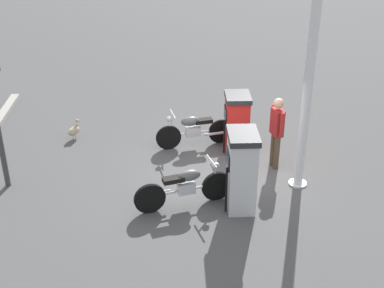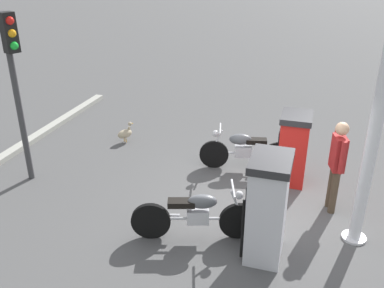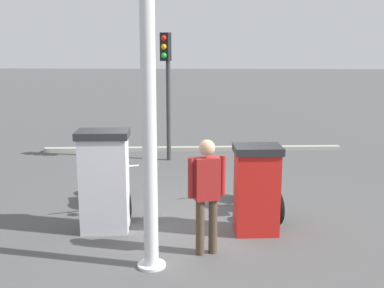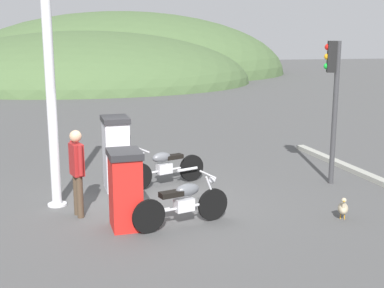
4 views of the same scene
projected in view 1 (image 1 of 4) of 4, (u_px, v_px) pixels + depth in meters
The scene contains 8 objects.
ground_plane at pixel (220, 175), 12.23m from camera, with size 120.00×120.00×0.00m, color #4C4C4C.
fuel_pump_near at pixel (237, 122), 12.98m from camera, with size 0.65×0.80×1.47m.
fuel_pump_far at pixel (241, 171), 10.70m from camera, with size 0.66×0.89×1.71m.
motorcycle_near_pump at pixel (194, 129), 13.28m from camera, with size 1.92×0.76×0.96m.
motorcycle_far_pump at pixel (185, 187), 10.92m from camera, with size 1.99×0.91×0.97m.
attendant_person at pixel (277, 128), 12.11m from camera, with size 0.30×0.57×1.74m.
wandering_duck at pixel (74, 130), 13.76m from camera, with size 0.35×0.47×0.49m.
canopy_support_pole at pixel (308, 91), 10.84m from camera, with size 0.40×0.40×4.62m.
Camera 1 is at (0.24, 10.52, 6.29)m, focal length 49.86 mm.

